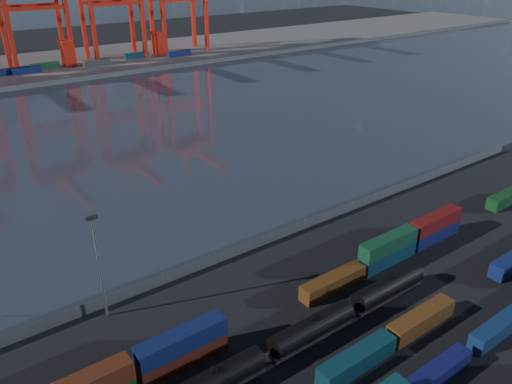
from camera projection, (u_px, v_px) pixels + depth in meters
ground at (382, 330)px, 70.17m from camera, size 700.00×700.00×0.00m
harbor_water at (105, 134)px, 146.42m from camera, size 700.00×700.00×0.00m
far_quay at (17, 70)px, 222.25m from camera, size 700.00×70.00×2.00m
container_row_south at (445, 364)px, 61.89m from camera, size 138.09×2.24×4.77m
container_row_mid at (331, 375)px, 60.67m from camera, size 141.08×2.47×5.27m
container_row_north at (253, 317)px, 69.39m from camera, size 141.79×2.47×5.26m
waterfront_fence at (263, 241)px, 90.07m from camera, size 160.12×0.12×2.20m
yard_light_mast at (99, 262)px, 69.00m from camera, size 1.60×0.40×16.60m
straddle_carriers at (13, 58)px, 210.70m from camera, size 140.00×7.00×11.10m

